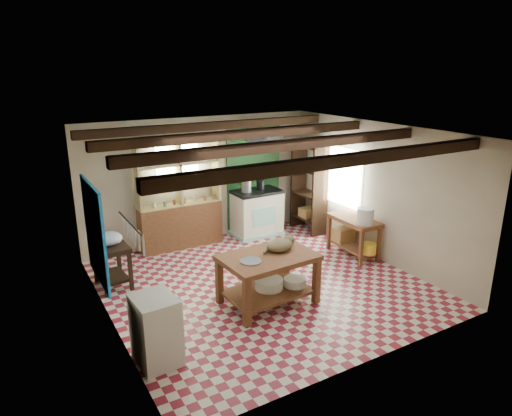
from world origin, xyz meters
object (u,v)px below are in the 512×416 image
white_cabinet (156,330)px  stove (256,212)px  cat (280,245)px  right_counter (353,237)px  prep_table (112,265)px  work_table (268,279)px

white_cabinet → stove: bearing=40.9°
stove → cat: bearing=-113.5°
white_cabinet → right_counter: bearing=13.3°
white_cabinet → prep_table: bearing=85.9°
work_table → cat: size_ratio=3.25×
prep_table → white_cabinet: 2.37m
work_table → prep_table: 2.66m
work_table → prep_table: size_ratio=1.89×
prep_table → stove: bearing=12.9°
white_cabinet → cat: bearing=12.2°
white_cabinet → cat: 2.36m
stove → right_counter: stove is taller
white_cabinet → right_counter: size_ratio=0.83×
prep_table → white_cabinet: size_ratio=0.85×
stove → right_counter: size_ratio=0.96×
work_table → cat: cat is taller
prep_table → white_cabinet: (-0.02, -2.37, 0.07)m
work_table → cat: bearing=11.3°
stove → right_counter: bearing=-62.6°
prep_table → white_cabinet: bearing=-93.3°
stove → work_table: bearing=-117.3°
right_counter → cat: cat is taller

